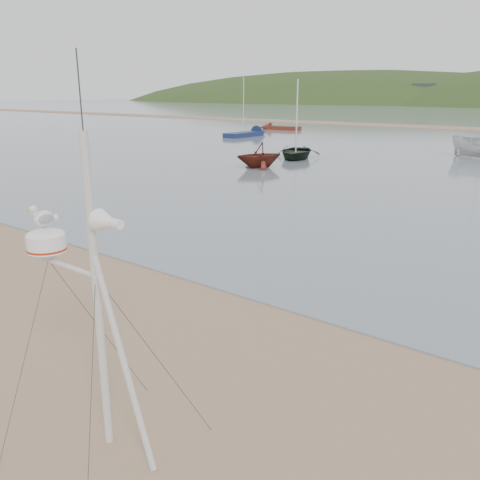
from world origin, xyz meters
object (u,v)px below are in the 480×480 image
Objects in this scene: boat_dark at (296,127)px; dinghy_red_far at (275,128)px; mast_rig at (97,361)px; boat_red at (259,143)px; sailboat_blue_near at (253,133)px.

dinghy_red_far is (-18.88, 24.63, -2.11)m from boat_dark.
mast_rig reaches higher than boat_red.
boat_dark reaches higher than dinghy_red_far.
mast_rig is at bearing -85.58° from boat_dark.
sailboat_blue_near is at bearing 154.72° from boat_red.
dinghy_red_far is (-19.56, 30.30, -1.36)m from boat_red.
sailboat_blue_near reaches higher than mast_rig.
boat_dark is 31.11m from dinghy_red_far.
sailboat_blue_near is 1.20× the size of dinghy_red_far.
sailboat_blue_near reaches higher than boat_red.
mast_rig is at bearing -57.73° from dinghy_red_far.
mast_rig is 53.99m from sailboat_blue_near.
dinghy_red_far is at bearing 104.46° from boat_dark.
sailboat_blue_near is at bearing 112.53° from boat_dark.
mast_rig is 0.92× the size of dinghy_red_far.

